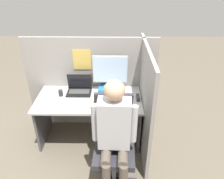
# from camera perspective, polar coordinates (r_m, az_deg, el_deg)

# --- Properties ---
(ground_plane) EXTENTS (12.00, 12.00, 0.00)m
(ground_plane) POSITION_cam_1_polar(r_m,az_deg,el_deg) (3.21, -6.10, -16.73)
(ground_plane) COLOR #665B4C
(cubicle_panel_back) EXTENTS (1.96, 0.05, 1.46)m
(cubicle_panel_back) POSITION_cam_1_polar(r_m,az_deg,el_deg) (3.37, -5.37, 1.46)
(cubicle_panel_back) COLOR gray
(cubicle_panel_back) RESTS_ON ground
(cubicle_panel_right) EXTENTS (0.04, 1.38, 1.46)m
(cubicle_panel_right) POSITION_cam_1_polar(r_m,az_deg,el_deg) (2.98, 8.37, -2.87)
(cubicle_panel_right) COLOR gray
(cubicle_panel_right) RESTS_ON ground
(desk) EXTENTS (1.46, 0.73, 0.71)m
(desk) POSITION_cam_1_polar(r_m,az_deg,el_deg) (3.14, -5.89, -5.04)
(desk) COLOR #B7B7B2
(desk) RESTS_ON ground
(paper_box) EXTENTS (0.34, 0.20, 0.05)m
(paper_box) POSITION_cam_1_polar(r_m,az_deg,el_deg) (3.22, -0.47, 0.24)
(paper_box) COLOR #236BAD
(paper_box) RESTS_ON desk
(monitor) EXTENTS (0.49, 0.19, 0.48)m
(monitor) POSITION_cam_1_polar(r_m,az_deg,el_deg) (3.10, -0.49, 4.84)
(monitor) COLOR #B2B2B7
(monitor) RESTS_ON paper_box
(laptop) EXTENTS (0.35, 0.24, 0.26)m
(laptop) POSITION_cam_1_polar(r_m,az_deg,el_deg) (3.19, -8.55, 0.08)
(laptop) COLOR black
(laptop) RESTS_ON desk
(mouse) EXTENTS (0.07, 0.05, 0.03)m
(mouse) POSITION_cam_1_polar(r_m,az_deg,el_deg) (2.88, -4.48, -3.95)
(mouse) COLOR gray
(mouse) RESTS_ON desk
(stapler) EXTENTS (0.04, 0.13, 0.05)m
(stapler) POSITION_cam_1_polar(r_m,az_deg,el_deg) (3.02, 6.75, -2.10)
(stapler) COLOR #2D2D33
(stapler) RESTS_ON desk
(carrot_toy) EXTENTS (0.05, 0.14, 0.05)m
(carrot_toy) POSITION_cam_1_polar(r_m,az_deg,el_deg) (2.88, -4.59, -3.77)
(carrot_toy) COLOR orange
(carrot_toy) RESTS_ON desk
(office_chair) EXTENTS (0.52, 0.57, 1.09)m
(office_chair) POSITION_cam_1_polar(r_m,az_deg,el_deg) (2.59, 0.49, -13.01)
(office_chair) COLOR #2D2D33
(office_chair) RESTS_ON ground
(person) EXTENTS (0.48, 0.41, 1.39)m
(person) POSITION_cam_1_polar(r_m,az_deg,el_deg) (2.30, 0.63, -11.00)
(person) COLOR brown
(person) RESTS_ON ground
(pen_cup) EXTENTS (0.06, 0.06, 0.09)m
(pen_cup) POSITION_cam_1_polar(r_m,az_deg,el_deg) (3.16, -13.26, -0.88)
(pen_cup) COLOR #28282D
(pen_cup) RESTS_ON desk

